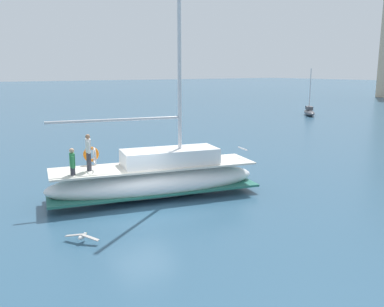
{
  "coord_description": "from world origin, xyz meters",
  "views": [
    {
      "loc": [
        14.82,
        -7.23,
        5.71
      ],
      "look_at": [
        -1.34,
        3.3,
        1.8
      ],
      "focal_mm": 38.9,
      "sensor_mm": 36.0,
      "label": 1
    }
  ],
  "objects_px": {
    "seagull": "(82,236)",
    "mooring_buoy": "(166,159)",
    "moored_sloop_far": "(309,112)",
    "main_sailboat": "(157,178)"
  },
  "relations": [
    {
      "from": "seagull",
      "to": "mooring_buoy",
      "type": "distance_m",
      "value": 12.53
    },
    {
      "from": "moored_sloop_far",
      "to": "mooring_buoy",
      "type": "relative_size",
      "value": 6.34
    },
    {
      "from": "moored_sloop_far",
      "to": "seagull",
      "type": "relative_size",
      "value": 5.51
    },
    {
      "from": "moored_sloop_far",
      "to": "main_sailboat",
      "type": "bearing_deg",
      "value": -58.75
    },
    {
      "from": "moored_sloop_far",
      "to": "mooring_buoy",
      "type": "height_order",
      "value": "moored_sloop_far"
    },
    {
      "from": "main_sailboat",
      "to": "moored_sloop_far",
      "type": "height_order",
      "value": "main_sailboat"
    },
    {
      "from": "main_sailboat",
      "to": "seagull",
      "type": "distance_m",
      "value": 5.59
    },
    {
      "from": "moored_sloop_far",
      "to": "mooring_buoy",
      "type": "bearing_deg",
      "value": -64.51
    },
    {
      "from": "seagull",
      "to": "mooring_buoy",
      "type": "bearing_deg",
      "value": 137.6
    },
    {
      "from": "seagull",
      "to": "moored_sloop_far",
      "type": "bearing_deg",
      "value": 121.72
    }
  ]
}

